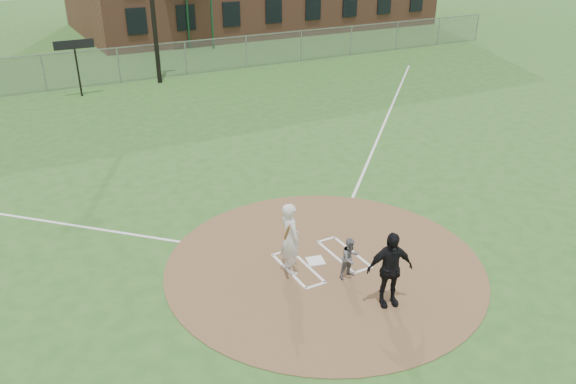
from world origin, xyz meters
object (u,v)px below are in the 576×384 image
catcher (350,258)px  umpire (390,269)px  batter_at_plate (290,238)px  home_plate (316,261)px

catcher → umpire: umpire is taller
umpire → batter_at_plate: batter_at_plate is taller
home_plate → batter_at_plate: bearing=-174.6°
catcher → batter_at_plate: bearing=135.6°
home_plate → catcher: bearing=-69.6°
catcher → umpire: (0.15, -1.35, 0.40)m
umpire → batter_at_plate: size_ratio=0.97×
catcher → batter_at_plate: (-1.21, 0.95, 0.43)m
umpire → catcher: bearing=112.3°
catcher → umpire: size_ratio=0.58×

